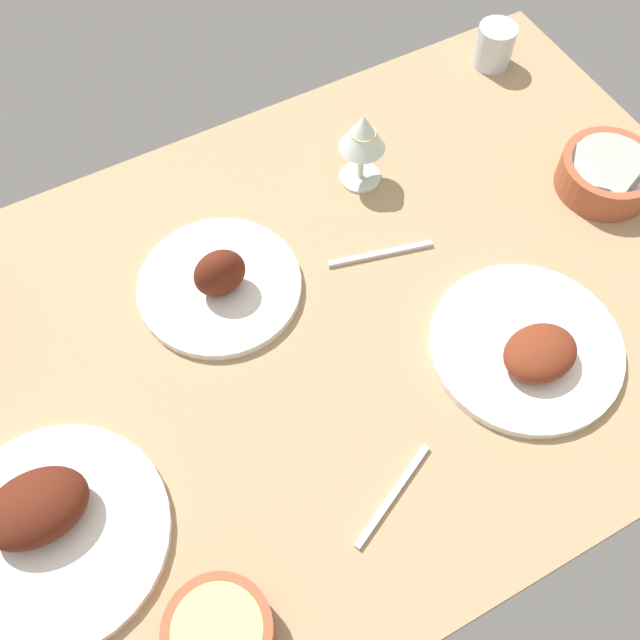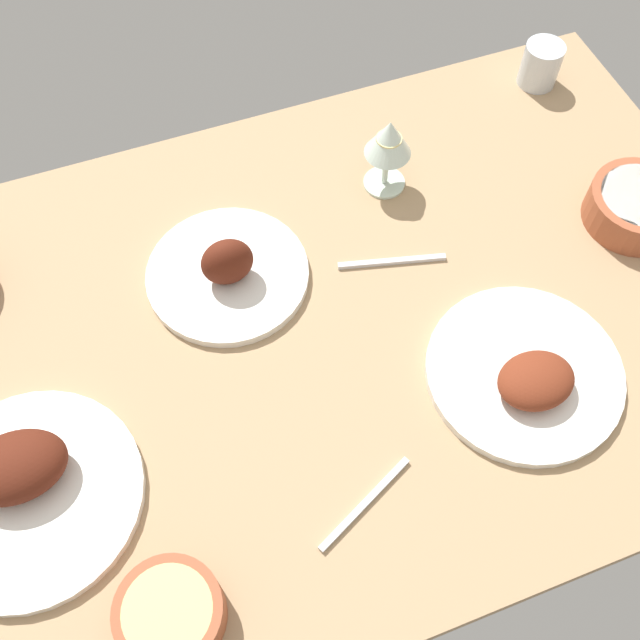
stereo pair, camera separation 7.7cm
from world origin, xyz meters
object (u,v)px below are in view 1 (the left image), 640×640
plate_near_viewer (530,348)px  wine_glass (363,136)px  plate_far_side (47,525)px  water_tumbler (494,46)px  bowl_cream (607,173)px  plate_center_main (220,283)px  fork_loose (393,495)px  spoon_loose (380,254)px  bowl_pasta (219,632)px

plate_near_viewer → wine_glass: 41.97cm
plate_far_side → water_tumbler: 110.34cm
bowl_cream → wine_glass: (34.83, -20.89, 6.72)cm
plate_near_viewer → plate_center_main: (34.75, -31.50, 0.37)cm
bowl_cream → fork_loose: size_ratio=0.95×
bowl_cream → fork_loose: bowl_cream is taller
wine_glass → water_tumbler: size_ratio=1.77×
bowl_cream → plate_center_main: bearing=-10.0°
bowl_cream → fork_loose: 65.31cm
fork_loose → spoon_loose: size_ratio=0.98×
bowl_cream → bowl_pasta: (85.50, 33.62, -0.30)cm
plate_center_main → water_tumbler: 69.82cm
plate_center_main → fork_loose: plate_center_main is taller
plate_center_main → plate_near_viewer: bearing=137.8°
water_tumbler → plate_center_main: bearing=18.7°
wine_glass → fork_loose: bearing=64.5°
plate_near_viewer → spoon_loose: 27.28cm
wine_glass → bowl_pasta: bearing=47.1°
wine_glass → spoon_loose: size_ratio=0.82×
bowl_cream → plate_near_viewer: bearing=33.5°
plate_near_viewer → bowl_pasta: (55.29, 13.62, 1.23)cm
bowl_pasta → plate_near_viewer: bearing=-166.2°
bowl_pasta → spoon_loose: bowl_pasta is taller
plate_near_viewer → plate_far_side: bearing=-6.9°
plate_far_side → spoon_loose: (-59.30, -17.10, -1.97)cm
plate_center_main → water_tumbler: size_ratio=3.17×
bowl_pasta → water_tumbler: (-86.66, -67.44, 1.06)cm
plate_center_main → spoon_loose: plate_center_main is taller
water_tumbler → fork_loose: bearing=46.4°
plate_near_viewer → fork_loose: size_ratio=1.69×
bowl_cream → water_tumbler: size_ratio=2.00×
plate_near_viewer → wine_glass: size_ratio=2.02×
plate_near_viewer → fork_loose: bearing=17.2°
wine_glass → spoon_loose: 18.90cm
plate_near_viewer → fork_loose: (28.34, 8.80, -1.28)cm
spoon_loose → water_tumbler: bearing=-131.1°
water_tumbler → spoon_loose: size_ratio=0.46×
plate_near_viewer → spoon_loose: bearing=-68.9°
plate_center_main → wine_glass: size_ratio=1.80×
plate_near_viewer → bowl_pasta: 56.95cm
plate_far_side → wine_glass: bearing=-153.2°
plate_near_viewer → fork_loose: 29.70cm
bowl_cream → spoon_loose: bowl_cream is taller
plate_center_main → bowl_pasta: (20.54, 45.11, 0.85)cm
plate_near_viewer → water_tumbler: water_tumbler is taller
plate_far_side → fork_loose: plate_far_side is taller
plate_near_viewer → bowl_cream: size_ratio=1.79×
plate_center_main → bowl_cream: size_ratio=1.59×
fork_loose → plate_center_main: bearing=73.7°
fork_loose → plate_far_side: bearing=131.9°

